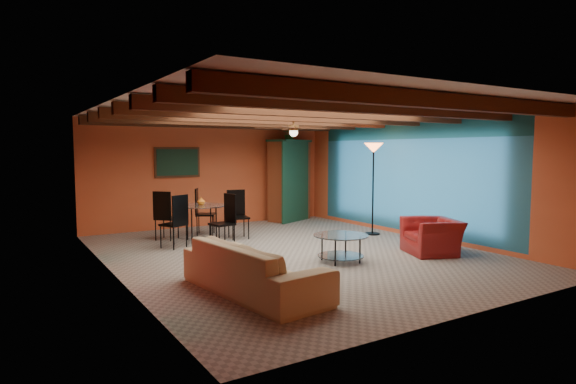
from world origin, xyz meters
TOP-DOWN VIEW (x-y plane):
  - room at (0.00, 0.11)m, footprint 6.52×8.01m
  - sofa at (-1.82, -1.88)m, footprint 1.21×2.48m
  - armchair at (2.20, -1.41)m, footprint 1.20×1.27m
  - coffee_table at (0.32, -1.04)m, footprint 1.09×1.09m
  - dining_table at (-1.04, 2.04)m, footprint 2.40×2.40m
  - armoire at (2.20, 3.70)m, footprint 1.38×1.07m
  - floor_lamp at (2.64, 0.76)m, footprint 0.58×0.58m
  - ceiling_fan at (0.00, 0.00)m, footprint 1.50×1.50m
  - painting at (-0.90, 3.96)m, footprint 1.05×0.03m
  - potted_plant at (2.20, 3.70)m, footprint 0.45×0.41m
  - vase at (-1.04, 2.04)m, footprint 0.19×0.19m

SIDE VIEW (x-z plane):
  - coffee_table at x=0.32m, z-range 0.00..0.49m
  - armchair at x=2.20m, z-range 0.00..0.66m
  - sofa at x=-1.82m, z-range 0.00..0.70m
  - dining_table at x=-1.04m, z-range 0.00..1.08m
  - floor_lamp at x=2.64m, z-range 0.00..2.12m
  - armoire at x=2.20m, z-range 0.00..2.17m
  - vase at x=-1.04m, z-range 1.08..1.25m
  - painting at x=-0.90m, z-range 1.32..1.97m
  - ceiling_fan at x=0.00m, z-range 2.14..2.58m
  - room at x=0.00m, z-range 1.01..3.72m
  - potted_plant at x=2.20m, z-range 2.17..2.63m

